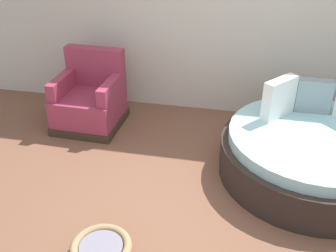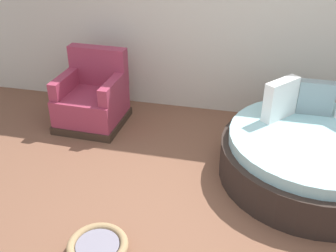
{
  "view_description": "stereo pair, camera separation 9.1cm",
  "coord_description": "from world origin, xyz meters",
  "views": [
    {
      "loc": [
        0.32,
        -2.84,
        2.59
      ],
      "look_at": [
        -0.39,
        0.6,
        0.55
      ],
      "focal_mm": 42.57,
      "sensor_mm": 36.0,
      "label": 1
    },
    {
      "loc": [
        0.41,
        -2.82,
        2.59
      ],
      "look_at": [
        -0.39,
        0.6,
        0.55
      ],
      "focal_mm": 42.57,
      "sensor_mm": 36.0,
      "label": 2
    }
  ],
  "objects": [
    {
      "name": "ground_plane",
      "position": [
        0.0,
        0.0,
        -0.01
      ],
      "size": [
        8.0,
        8.0,
        0.02
      ],
      "primitive_type": "cube",
      "color": "brown"
    },
    {
      "name": "back_wall",
      "position": [
        0.0,
        2.17,
        1.38
      ],
      "size": [
        8.0,
        0.12,
        2.76
      ],
      "primitive_type": "cube",
      "color": "beige",
      "rests_on": "ground_plane"
    },
    {
      "name": "round_daybed",
      "position": [
        1.08,
        0.84,
        0.26
      ],
      "size": [
        1.89,
        1.89,
        0.94
      ],
      "color": "#2D231E",
      "rests_on": "ground_plane"
    },
    {
      "name": "red_armchair",
      "position": [
        -1.58,
        1.41,
        0.33
      ],
      "size": [
        0.82,
        0.82,
        0.94
      ],
      "color": "#38281E",
      "rests_on": "ground_plane"
    },
    {
      "name": "pet_basket",
      "position": [
        -0.69,
        -0.68,
        0.07
      ],
      "size": [
        0.51,
        0.51,
        0.13
      ],
      "color": "#9E7F56",
      "rests_on": "ground_plane"
    }
  ]
}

